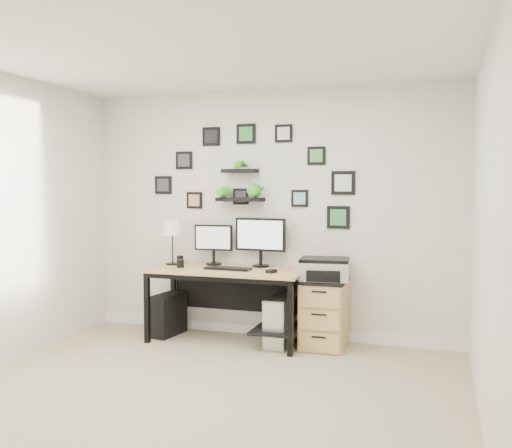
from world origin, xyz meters
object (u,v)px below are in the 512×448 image
at_px(table_lamp, 172,228).
at_px(pc_tower_black, 168,314).
at_px(printer, 325,269).
at_px(desk, 231,280).
at_px(mug, 180,264).
at_px(monitor_left, 213,241).
at_px(file_cabinet, 324,314).
at_px(monitor_right, 260,238).
at_px(pc_tower_grey, 279,321).

relative_size(table_lamp, pc_tower_black, 1.09).
relative_size(table_lamp, printer, 0.95).
relative_size(desk, mug, 19.07).
height_order(desk, mug, mug).
bearing_deg(table_lamp, monitor_left, 16.88).
relative_size(pc_tower_black, printer, 0.86).
relative_size(pc_tower_black, file_cabinet, 0.66).
xyz_separation_m(desk, mug, (-0.52, -0.11, 0.17)).
distance_m(mug, printer, 1.49).
bearing_deg(file_cabinet, printer, 102.00).
relative_size(mug, printer, 0.16).
relative_size(monitor_right, pc_tower_grey, 1.11).
bearing_deg(monitor_right, monitor_left, 179.75).
xyz_separation_m(table_lamp, mug, (0.18, -0.18, -0.35)).
distance_m(pc_tower_black, pc_tower_grey, 1.24).
bearing_deg(table_lamp, mug, -45.48).
height_order(mug, file_cabinet, mug).
bearing_deg(monitor_right, pc_tower_black, -168.66).
xyz_separation_m(monitor_left, pc_tower_grey, (0.79, -0.21, -0.76)).
relative_size(monitor_left, printer, 0.84).
bearing_deg(mug, pc_tower_grey, 5.36).
height_order(desk, monitor_right, monitor_right).
xyz_separation_m(monitor_right, table_lamp, (-0.95, -0.13, 0.09)).
xyz_separation_m(pc_tower_black, pc_tower_grey, (1.24, -0.01, 0.02)).
xyz_separation_m(table_lamp, pc_tower_grey, (1.21, -0.08, -0.89)).
height_order(pc_tower_grey, file_cabinet, file_cabinet).
distance_m(mug, file_cabinet, 1.56).
height_order(table_lamp, file_cabinet, table_lamp).
distance_m(desk, file_cabinet, 1.00).
bearing_deg(table_lamp, desk, -6.08).
xyz_separation_m(monitor_left, mug, (-0.24, -0.31, -0.21)).
bearing_deg(mug, monitor_left, 51.52).
height_order(pc_tower_grey, printer, printer).
bearing_deg(monitor_left, table_lamp, -163.12).
relative_size(desk, monitor_left, 3.74).
xyz_separation_m(desk, pc_tower_grey, (0.52, -0.01, -0.38)).
bearing_deg(pc_tower_black, monitor_right, 19.45).
distance_m(desk, monitor_left, 0.51).
distance_m(pc_tower_black, file_cabinet, 1.68).
relative_size(mug, pc_tower_grey, 0.17).
relative_size(mug, file_cabinet, 0.13).
height_order(monitor_right, table_lamp, monitor_right).
distance_m(monitor_right, mug, 0.87).
bearing_deg(pc_tower_black, pc_tower_grey, 7.54).
distance_m(desk, pc_tower_grey, 0.64).
height_order(mug, pc_tower_black, mug).
relative_size(table_lamp, file_cabinet, 0.72).
relative_size(monitor_right, printer, 1.08).
bearing_deg(desk, pc_tower_grey, -0.88).
height_order(monitor_left, monitor_right, monitor_right).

